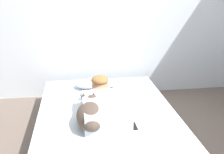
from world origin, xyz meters
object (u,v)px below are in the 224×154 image
dog (91,114)px  coffee_cup (124,93)px  pillow (96,83)px  cell_phone (133,126)px  bed (106,122)px  person_lying (104,103)px

dog → coffee_cup: dog is taller
pillow → cell_phone: pillow is taller
coffee_cup → bed: bearing=-127.4°
pillow → person_lying: bearing=-88.6°
dog → cell_phone: (0.38, -0.10, -0.10)m
bed → dog: bearing=-121.7°
bed → dog: 0.43m
bed → cell_phone: bearing=-63.4°
bed → cell_phone: size_ratio=13.88×
bed → coffee_cup: coffee_cup is taller
cell_phone → pillow: bearing=103.7°
bed → coffee_cup: size_ratio=15.55×
coffee_cup → cell_phone: (-0.04, -0.71, -0.03)m
pillow → person_lying: person_lying is taller
person_lying → dog: 0.27m
coffee_cup → person_lying: bearing=-125.8°
cell_phone → dog: bearing=164.8°
pillow → cell_phone: bearing=-76.3°
bed → dog: dog is taller
dog → coffee_cup: (0.42, 0.61, -0.07)m
pillow → dog: 0.94m
bed → coffee_cup: 0.44m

